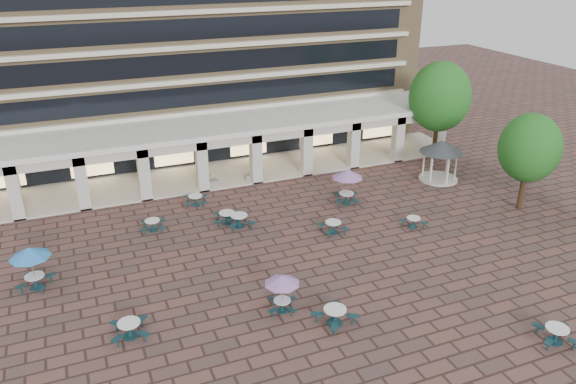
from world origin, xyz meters
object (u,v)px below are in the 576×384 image
gazebo (441,151)px  planter_left (208,181)px  picnic_table_0 (129,328)px  picnic_table_2 (556,333)px  planter_right (254,174)px

gazebo → planter_left: gazebo is taller
picnic_table_0 → picnic_table_2: size_ratio=0.87×
planter_left → gazebo: bearing=-17.5°
picnic_table_0 → picnic_table_2: bearing=-19.3°
picnic_table_0 → planter_left: bearing=67.5°
picnic_table_0 → planter_right: (11.70, 16.06, 0.03)m
picnic_table_2 → planter_right: planter_right is taller
gazebo → picnic_table_0: bearing=-157.0°
picnic_table_2 → planter_right: 24.79m
planter_left → planter_right: planter_right is taller
gazebo → planter_right: gazebo is taller
picnic_table_2 → planter_right: bearing=127.9°
picnic_table_2 → planter_right: size_ratio=1.46×
picnic_table_2 → gazebo: 19.82m
picnic_table_2 → planter_left: (-10.30, 23.90, -0.05)m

